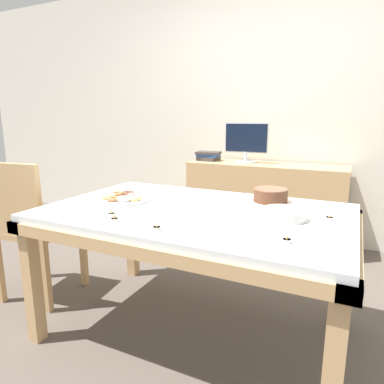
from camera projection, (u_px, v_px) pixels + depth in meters
ground_plane at (195, 330)px, 1.98m from camera, size 12.00×12.00×0.00m
wall_back at (276, 108)px, 3.34m from camera, size 8.00×0.10×2.60m
dining_table at (195, 224)px, 1.85m from camera, size 1.62×1.03×0.73m
chair at (31, 224)px, 2.23m from camera, size 0.47×0.47×0.94m
sideboard at (264, 204)px, 3.27m from camera, size 1.45×0.44×0.78m
computer_monitor at (246, 143)px, 3.23m from camera, size 0.42×0.20×0.38m
book_stack at (208, 156)px, 3.43m from camera, size 0.25×0.20×0.09m
cake_chocolate_round at (270, 197)px, 1.94m from camera, size 0.27×0.27×0.09m
pastry_platter at (122, 198)px, 2.01m from camera, size 0.32×0.32×0.04m
plate_stack at (284, 214)px, 1.64m from camera, size 0.21×0.21×0.05m
tealight_near_front at (115, 220)px, 1.61m from camera, size 0.04×0.04×0.04m
tealight_left_edge at (329, 218)px, 1.63m from camera, size 0.04×0.04×0.04m
tealight_centre at (158, 228)px, 1.48m from camera, size 0.04×0.04×0.04m
tealight_right_edge at (112, 214)px, 1.69m from camera, size 0.04×0.04×0.04m
tealight_near_cakes at (287, 240)px, 1.33m from camera, size 0.04×0.04×0.04m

